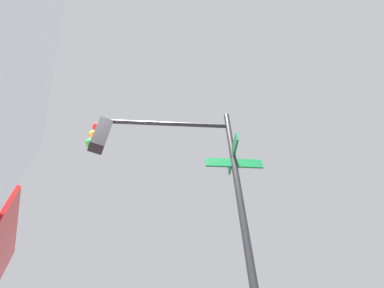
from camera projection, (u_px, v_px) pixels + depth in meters
The scene contains 1 object.
traffic_signal_near at pixel (171, 174), 4.56m from camera, with size 1.69×3.22×6.25m.
Camera 1 is at (-10.00, -4.91, 1.51)m, focal length 23.52 mm.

